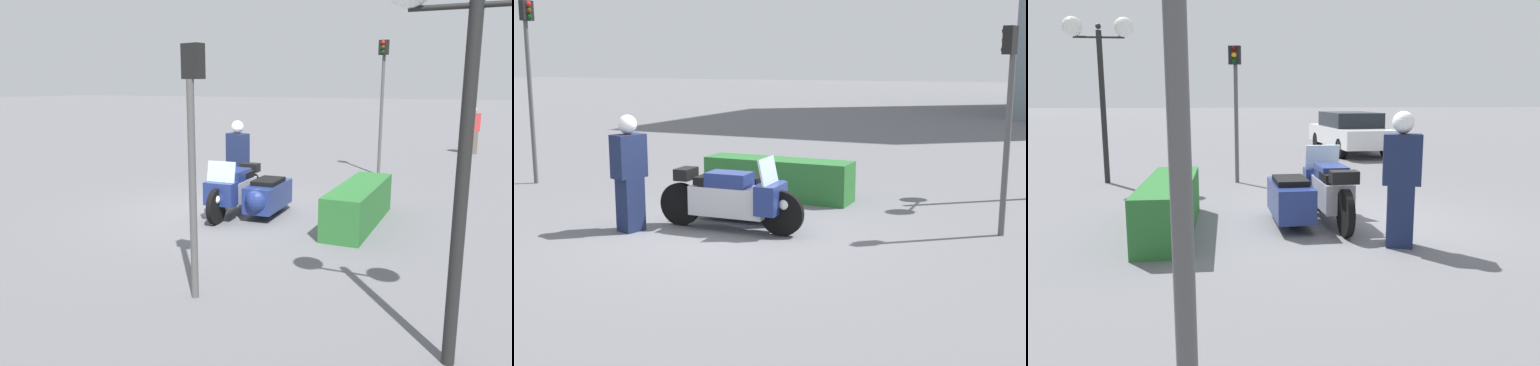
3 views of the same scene
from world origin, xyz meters
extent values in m
plane|color=slate|center=(0.00, 0.00, 0.00)|extent=(160.00, 160.00, 0.00)
cylinder|color=black|center=(0.92, 0.22, 0.34)|extent=(0.69, 0.13, 0.68)
cylinder|color=black|center=(-0.79, 0.15, 0.34)|extent=(0.69, 0.13, 0.68)
cylinder|color=black|center=(-0.13, 0.84, 0.27)|extent=(0.54, 0.12, 0.53)
cube|color=#B7B7BC|center=(0.06, 0.18, 0.46)|extent=(1.23, 0.49, 0.45)
cube|color=navy|center=(0.06, 0.18, 0.79)|extent=(0.68, 0.44, 0.24)
cube|color=black|center=(-0.21, 0.17, 0.77)|extent=(0.50, 0.44, 0.12)
cube|color=navy|center=(0.75, 0.21, 0.55)|extent=(0.34, 0.61, 0.44)
cube|color=silver|center=(0.70, 0.21, 0.97)|extent=(0.13, 0.58, 0.40)
sphere|color=white|center=(0.97, 0.22, 0.49)|extent=(0.18, 0.18, 0.18)
cube|color=navy|center=(-0.07, 0.85, 0.41)|extent=(1.39, 0.61, 0.50)
sphere|color=navy|center=(0.51, 0.87, 0.43)|extent=(0.47, 0.47, 0.48)
cube|color=black|center=(-0.07, 0.85, 0.70)|extent=(0.77, 0.50, 0.09)
cube|color=black|center=(-0.68, 0.15, 0.84)|extent=(0.26, 0.40, 0.18)
cube|color=#192347|center=(-1.31, -0.46, 0.42)|extent=(0.38, 0.41, 0.83)
cube|color=#192347|center=(-1.31, -0.46, 1.16)|extent=(0.42, 0.55, 0.66)
sphere|color=tan|center=(-1.31, -0.46, 1.60)|extent=(0.23, 0.23, 0.23)
sphere|color=white|center=(-1.31, -0.46, 1.64)|extent=(0.28, 0.28, 0.28)
cube|color=#28662D|center=(-0.19, 2.65, 0.38)|extent=(2.83, 0.69, 0.76)
cylinder|color=black|center=(4.20, 4.56, 1.70)|extent=(0.12, 0.12, 3.40)
cylinder|color=black|center=(4.20, 4.56, 3.25)|extent=(0.05, 1.10, 0.05)
cylinder|color=#4C4C4C|center=(3.92, 1.59, 1.33)|extent=(0.09, 0.09, 2.66)
cube|color=black|center=(3.86, 1.60, 2.86)|extent=(0.20, 0.29, 0.40)
sphere|color=#410707|center=(3.79, 1.62, 2.99)|extent=(0.11, 0.11, 0.11)
sphere|color=orange|center=(3.79, 1.62, 2.86)|extent=(0.11, 0.11, 0.11)
sphere|color=#07350F|center=(3.79, 1.62, 2.73)|extent=(0.11, 0.11, 0.11)
cylinder|color=#4C4C4C|center=(-5.56, 1.96, 1.70)|extent=(0.09, 0.09, 3.39)
cube|color=black|center=(-5.51, 1.95, 3.59)|extent=(0.17, 0.28, 0.40)
sphere|color=red|center=(-5.44, 1.94, 3.72)|extent=(0.11, 0.11, 0.11)
sphere|color=#462D06|center=(-5.44, 1.94, 3.59)|extent=(0.11, 0.11, 0.11)
sphere|color=#07350F|center=(-5.44, 1.94, 3.46)|extent=(0.11, 0.11, 0.11)
cube|color=brown|center=(-11.51, 4.22, 0.43)|extent=(0.46, 0.45, 0.85)
cube|color=#B23333|center=(-11.51, 4.22, 1.19)|extent=(0.58, 0.54, 0.67)
sphere|color=tan|center=(-11.51, 4.22, 1.64)|extent=(0.23, 0.23, 0.23)
camera|label=1|loc=(8.88, 4.72, 2.61)|focal=35.00mm
camera|label=2|loc=(4.57, -8.32, 2.55)|focal=45.00mm
camera|label=3|loc=(-7.51, 1.77, 1.97)|focal=35.00mm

